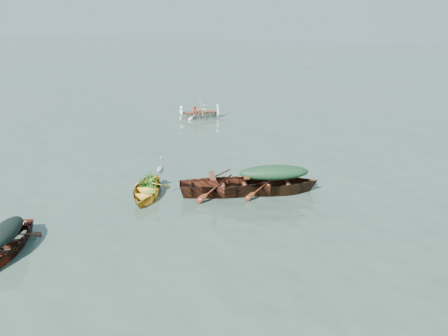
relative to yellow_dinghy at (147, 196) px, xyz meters
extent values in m
plane|color=#374D40|center=(2.84, 0.26, 0.00)|extent=(140.00, 140.00, 0.00)
imported|color=gold|center=(0.00, 0.00, 0.00)|extent=(1.95, 3.36, 0.85)
imported|color=#552113|center=(-2.22, -4.51, 0.00)|extent=(2.23, 3.75, 0.87)
imported|color=#4A2A11|center=(4.40, 1.48, 0.00)|extent=(4.85, 2.90, 1.10)
imported|color=maroon|center=(2.85, 0.93, 0.00)|extent=(5.20, 3.20, 1.20)
imported|color=white|center=(-1.65, 11.50, 0.00)|extent=(3.52, 2.74, 0.79)
ellipsoid|color=black|center=(-2.22, -4.51, 0.63)|extent=(1.23, 2.06, 0.40)
ellipsoid|color=#163520|center=(4.40, 1.48, 0.81)|extent=(2.67, 1.60, 0.52)
imported|color=#235F19|center=(-0.08, 0.55, 0.73)|extent=(0.86, 1.02, 0.60)
imported|color=white|center=(-1.65, 11.50, 0.77)|extent=(2.58, 2.10, 0.76)
camera|label=1|loc=(6.43, -13.26, 6.57)|focal=35.00mm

